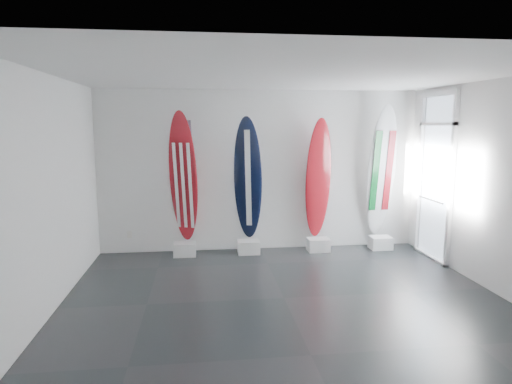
{
  "coord_description": "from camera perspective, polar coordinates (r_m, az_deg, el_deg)",
  "views": [
    {
      "loc": [
        -1.08,
        -5.71,
        2.37
      ],
      "look_at": [
        -0.22,
        1.4,
        1.27
      ],
      "focal_mm": 31.04,
      "sensor_mm": 36.0,
      "label": 1
    }
  ],
  "objects": [
    {
      "name": "wall_back",
      "position": [
        8.33,
        0.58,
        2.73
      ],
      "size": [
        6.0,
        0.0,
        6.0
      ],
      "primitive_type": "plane",
      "rotation": [
        1.57,
        0.0,
        0.0
      ],
      "color": "white",
      "rests_on": "ground"
    },
    {
      "name": "surfboard_swiss",
      "position": [
        8.33,
        8.03,
        1.71
      ],
      "size": [
        0.55,
        0.35,
        2.26
      ],
      "primitive_type": "ellipsoid",
      "rotation": [
        0.08,
        0.0,
        0.19
      ],
      "color": "maroon",
      "rests_on": "display_block_swiss"
    },
    {
      "name": "glass_door",
      "position": [
        8.37,
        22.1,
        1.6
      ],
      "size": [
        0.12,
        1.16,
        2.85
      ],
      "primitive_type": null,
      "color": "white",
      "rests_on": "floor"
    },
    {
      "name": "wall_outlet",
      "position": [
        8.55,
        -15.99,
        -5.29
      ],
      "size": [
        0.09,
        0.02,
        0.13
      ],
      "primitive_type": "cube",
      "color": "silver",
      "rests_on": "wall_back"
    },
    {
      "name": "surfboard_italy",
      "position": [
        8.72,
        15.86,
        2.58
      ],
      "size": [
        0.6,
        0.44,
        2.51
      ],
      "primitive_type": "ellipsoid",
      "rotation": [
        0.12,
        0.0,
        0.1
      ],
      "color": "white",
      "rests_on": "display_block_italy"
    },
    {
      "name": "surfboard_navy",
      "position": [
        8.1,
        -1.06,
        1.68
      ],
      "size": [
        0.6,
        0.52,
        2.29
      ],
      "primitive_type": "ellipsoid",
      "rotation": [
        0.14,
        0.0,
        -0.26
      ],
      "color": "black",
      "rests_on": "display_block_navy"
    },
    {
      "name": "display_block_navy",
      "position": [
        8.25,
        -0.96,
        -7.11
      ],
      "size": [
        0.4,
        0.3,
        0.24
      ],
      "primitive_type": "cube",
      "color": "white",
      "rests_on": "floor"
    },
    {
      "name": "wall_right",
      "position": [
        7.07,
        28.4,
        0.61
      ],
      "size": [
        0.0,
        5.0,
        5.0
      ],
      "primitive_type": "plane",
      "rotation": [
        1.57,
        0.0,
        -1.57
      ],
      "color": "white",
      "rests_on": "ground"
    },
    {
      "name": "ceiling",
      "position": [
        5.85,
        3.91,
        14.89
      ],
      "size": [
        6.0,
        6.0,
        0.0
      ],
      "primitive_type": "plane",
      "rotation": [
        3.14,
        0.0,
        0.0
      ],
      "color": "white",
      "rests_on": "wall_back"
    },
    {
      "name": "display_block_swiss",
      "position": [
        8.48,
        8.02,
        -6.75
      ],
      "size": [
        0.4,
        0.3,
        0.24
      ],
      "primitive_type": "cube",
      "color": "white",
      "rests_on": "floor"
    },
    {
      "name": "surfboard_usa",
      "position": [
        8.06,
        -9.36,
        1.88
      ],
      "size": [
        0.62,
        0.49,
        2.38
      ],
      "primitive_type": "ellipsoid",
      "rotation": [
        0.1,
        0.0,
        -0.38
      ],
      "color": "maroon",
      "rests_on": "display_block_usa"
    },
    {
      "name": "floor",
      "position": [
        6.28,
        3.62,
        -13.47
      ],
      "size": [
        6.0,
        6.0,
        0.0
      ],
      "primitive_type": "plane",
      "color": "black",
      "rests_on": "ground"
    },
    {
      "name": "wall_front",
      "position": [
        3.5,
        11.37,
        -5.82
      ],
      "size": [
        6.0,
        0.0,
        6.0
      ],
      "primitive_type": "plane",
      "rotation": [
        -1.57,
        0.0,
        0.0
      ],
      "color": "white",
      "rests_on": "ground"
    },
    {
      "name": "display_block_italy",
      "position": [
        8.87,
        15.74,
        -6.31
      ],
      "size": [
        0.4,
        0.3,
        0.24
      ],
      "primitive_type": "cube",
      "color": "white",
      "rests_on": "floor"
    },
    {
      "name": "display_block_usa",
      "position": [
        8.21,
        -9.16,
        -7.29
      ],
      "size": [
        0.4,
        0.3,
        0.24
      ],
      "primitive_type": "cube",
      "color": "white",
      "rests_on": "floor"
    },
    {
      "name": "balcony",
      "position": [
        9.23,
        29.03,
        -4.08
      ],
      "size": [
        2.8,
        2.2,
        1.2
      ],
      "primitive_type": null,
      "color": "slate",
      "rests_on": "ground"
    },
    {
      "name": "wall_left",
      "position": [
        6.09,
        -25.2,
        -0.32
      ],
      "size": [
        0.0,
        5.0,
        5.0
      ],
      "primitive_type": "plane",
      "rotation": [
        1.57,
        0.0,
        1.57
      ],
      "color": "white",
      "rests_on": "ground"
    }
  ]
}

